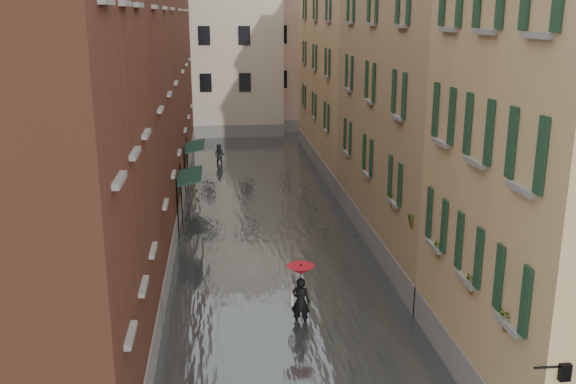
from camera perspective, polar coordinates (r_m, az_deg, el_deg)
ground at (r=18.95m, az=0.91°, el=-14.77°), size 120.00×120.00×0.00m
floodwater at (r=30.80m, az=-2.06°, el=-2.36°), size 10.00×60.00×0.20m
building_left_mid at (r=25.93m, az=-17.28°, el=7.51°), size 6.00×14.00×12.50m
building_left_far at (r=40.62m, az=-13.43°, el=11.52°), size 6.00×16.00×14.00m
building_right_mid at (r=26.98m, az=13.63°, el=8.59°), size 6.00×14.00×13.00m
building_right_far at (r=41.41m, az=6.59°, el=10.17°), size 6.00×16.00×11.50m
building_end_cream at (r=54.33m, az=-7.33°, el=12.20°), size 12.00×9.00×13.00m
building_end_pink at (r=56.92m, az=2.02°, el=11.95°), size 10.00×9.00×12.00m
awning_near at (r=29.17m, az=-8.81°, el=1.27°), size 1.09×2.96×2.80m
awning_far at (r=35.75m, az=-8.37°, el=3.93°), size 1.09×2.98×2.80m
wall_lantern at (r=13.73m, az=23.22°, el=-14.39°), size 0.71×0.22×0.35m
window_planters at (r=18.69m, az=13.49°, el=-3.81°), size 0.59×10.26×0.84m
pedestrian_main at (r=20.29m, az=1.12°, el=-8.78°), size 0.88×0.88×2.06m
pedestrian_far at (r=41.78m, az=-6.11°, el=3.26°), size 0.87×0.78×1.47m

